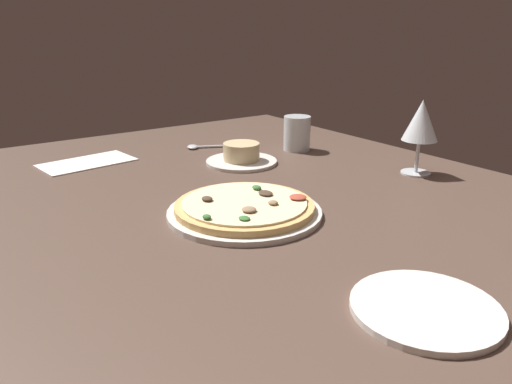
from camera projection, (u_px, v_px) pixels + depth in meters
dining_table at (266, 209)px, 98.23cm from camera, size 150.00×110.00×4.00cm
pizza_main at (245, 209)px, 89.57cm from camera, size 27.83×27.83×3.40cm
ramekin_on_saucer at (241, 156)px, 121.81cm from camera, size 17.35×17.35×5.07cm
wine_glass_far at (421, 123)px, 110.39cm from camera, size 7.93×7.93×16.85cm
water_glass at (297, 135)px, 133.86cm from camera, size 7.18×7.18×9.13cm
side_plate at (425, 309)px, 59.98cm from camera, size 18.08×18.08×0.90cm
paper_menu at (87, 163)px, 122.44cm from camera, size 14.60×23.13×0.30cm
spoon at (198, 147)px, 136.50cm from camera, size 6.71×10.87×1.00cm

